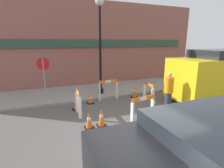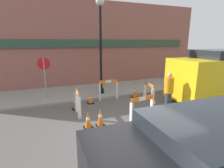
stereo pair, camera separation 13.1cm
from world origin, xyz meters
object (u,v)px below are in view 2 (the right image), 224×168
(parked_car_1, at_px, (218,158))
(person_worker, at_px, (169,91))
(work_van, at_px, (222,74))
(streetlamp_post, at_px, (101,34))
(stop_sign, at_px, (44,71))

(parked_car_1, bearing_deg, person_worker, 61.59)
(work_van, bearing_deg, streetlamp_post, 149.56)
(person_worker, bearing_deg, work_van, -149.29)
(stop_sign, bearing_deg, parked_car_1, 115.36)
(streetlamp_post, relative_size, stop_sign, 2.41)
(streetlamp_post, height_order, parked_car_1, streetlamp_post)
(work_van, bearing_deg, parked_car_1, -142.46)
(parked_car_1, height_order, work_van, work_van)
(streetlamp_post, bearing_deg, parked_car_1, -91.40)
(person_worker, bearing_deg, parked_car_1, 89.99)
(stop_sign, distance_m, person_worker, 5.93)
(person_worker, xyz_separation_m, work_van, (3.23, 0.13, 0.50))
(streetlamp_post, relative_size, work_van, 0.95)
(person_worker, bearing_deg, streetlamp_post, -29.63)
(person_worker, distance_m, work_van, 3.27)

